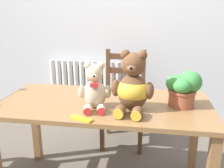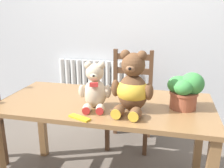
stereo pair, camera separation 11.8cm
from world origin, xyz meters
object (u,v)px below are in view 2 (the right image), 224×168
at_px(potted_plant, 185,90).
at_px(chocolate_bar, 80,118).
at_px(teddy_bear_left, 95,88).
at_px(teddy_bear_right, 132,88).
at_px(wooden_chair_behind, 130,99).

height_order(potted_plant, chocolate_bar, potted_plant).
distance_m(teddy_bear_left, chocolate_bar, 0.24).
bearing_deg(teddy_bear_right, potted_plant, -153.82).
height_order(wooden_chair_behind, teddy_bear_left, teddy_bear_left).
relative_size(wooden_chair_behind, chocolate_bar, 6.63).
relative_size(teddy_bear_right, potted_plant, 1.61).
relative_size(teddy_bear_left, chocolate_bar, 2.15).
height_order(teddy_bear_right, potted_plant, teddy_bear_right).
xyz_separation_m(teddy_bear_left, chocolate_bar, (-0.04, -0.20, -0.13)).
relative_size(wooden_chair_behind, teddy_bear_right, 2.44).
bearing_deg(potted_plant, chocolate_bar, -152.66).
xyz_separation_m(teddy_bear_right, chocolate_bar, (-0.29, -0.20, -0.15)).
relative_size(wooden_chair_behind, teddy_bear_left, 3.09).
bearing_deg(wooden_chair_behind, chocolate_bar, 82.63).
bearing_deg(potted_plant, wooden_chair_behind, 122.02).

